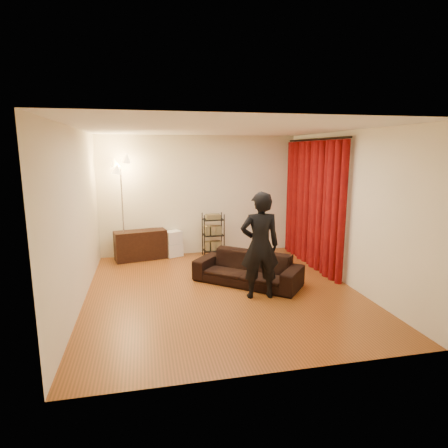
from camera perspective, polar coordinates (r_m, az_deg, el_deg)
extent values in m
plane|color=brown|center=(6.52, -0.31, -10.06)|extent=(5.00, 5.00, 0.00)
plane|color=white|center=(6.10, -0.34, 14.34)|extent=(5.00, 5.00, 0.00)
plane|color=#F0E8C9|center=(8.61, -3.74, 4.36)|extent=(5.00, 0.00, 5.00)
plane|color=#F0E8C9|center=(3.81, 7.41, -4.27)|extent=(5.00, 0.00, 5.00)
plane|color=#F0E8C9|center=(6.12, -21.40, 0.88)|extent=(0.00, 5.00, 5.00)
plane|color=#F0E8C9|center=(6.98, 18.09, 2.26)|extent=(0.00, 5.00, 5.00)
cylinder|color=black|center=(7.86, 13.81, 12.42)|extent=(0.04, 2.65, 0.04)
imported|color=black|center=(6.77, 3.59, -6.79)|extent=(1.93, 1.79, 0.55)
imported|color=black|center=(6.01, 5.49, -3.28)|extent=(0.67, 0.47, 1.74)
cube|color=black|center=(8.43, -12.58, -3.14)|extent=(1.17, 0.64, 0.64)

